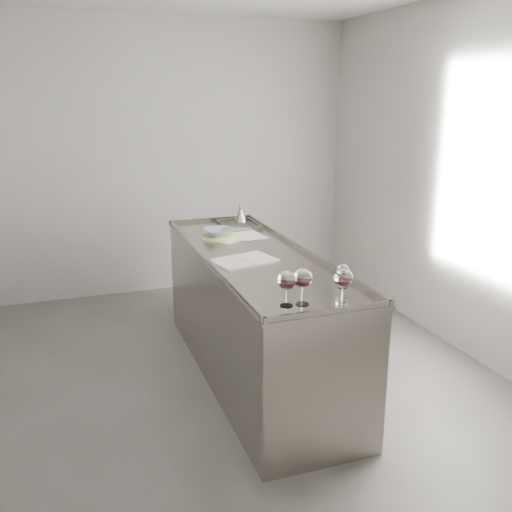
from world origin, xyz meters
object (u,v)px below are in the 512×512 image
object	(u,v)px
wine_glass_right	(343,279)
wine_funnel	(241,216)
wine_glass_left	(287,281)
notebook	(244,260)
wine_glass_middle	(303,279)
ceramic_bowl	(219,232)
counter	(255,316)
wine_glass_small	(343,271)

from	to	relation	value
wine_glass_right	wine_funnel	bearing A→B (deg)	86.99
wine_glass_left	wine_funnel	xyz separation A→B (m)	(0.41, 2.08, -0.09)
notebook	wine_glass_left	bearing A→B (deg)	-107.30
wine_glass_left	wine_funnel	bearing A→B (deg)	78.79
wine_glass_left	wine_glass_middle	bearing A→B (deg)	-5.65
notebook	wine_funnel	xyz separation A→B (m)	(0.36, 1.20, 0.05)
wine_glass_right	ceramic_bowl	size ratio (longest dim) A/B	0.90
wine_glass_right	notebook	xyz separation A→B (m)	(-0.25, 0.96, -0.14)
counter	wine_glass_right	world-z (taller)	wine_glass_right
counter	wine_glass_small	bearing A→B (deg)	-72.59
wine_glass_right	notebook	world-z (taller)	wine_glass_right
counter	notebook	distance (m)	0.50
wine_glass_left	notebook	distance (m)	0.90
counter	wine_glass_middle	world-z (taller)	wine_glass_middle
wine_glass_middle	wine_glass_small	size ratio (longest dim) A/B	1.42
wine_glass_small	notebook	size ratio (longest dim) A/B	0.31
ceramic_bowl	notebook	bearing A→B (deg)	-91.23
notebook	wine_funnel	world-z (taller)	wine_funnel
wine_glass_right	wine_glass_middle	bearing A→B (deg)	161.96
counter	ceramic_bowl	size ratio (longest dim) A/B	10.52
wine_glass_small	counter	bearing A→B (deg)	107.41
wine_glass_left	ceramic_bowl	distance (m)	1.57
wine_glass_left	wine_glass_middle	size ratio (longest dim) A/B	0.97
wine_glass_small	wine_glass_right	bearing A→B (deg)	-118.07
wine_glass_small	notebook	bearing A→B (deg)	118.06
wine_glass_middle	ceramic_bowl	distance (m)	1.58
counter	wine_glass_small	world-z (taller)	wine_glass_small
counter	ceramic_bowl	world-z (taller)	ceramic_bowl
wine_glass_small	wine_glass_middle	bearing A→B (deg)	-152.36
wine_glass_right	wine_funnel	world-z (taller)	wine_glass_right
wine_glass_small	notebook	xyz separation A→B (m)	(-0.38, 0.72, -0.10)
counter	notebook	world-z (taller)	counter
wine_glass_right	wine_funnel	distance (m)	2.16
wine_glass_left	ceramic_bowl	world-z (taller)	wine_glass_left
wine_glass_middle	wine_glass_right	bearing A→B (deg)	-18.04
counter	wine_glass_right	distance (m)	1.25
wine_glass_left	ceramic_bowl	size ratio (longest dim) A/B	0.88
counter	wine_glass_right	xyz separation A→B (m)	(0.13, -1.08, 0.61)
wine_glass_left	notebook	world-z (taller)	wine_glass_left
wine_glass_left	wine_glass_small	world-z (taller)	wine_glass_left
counter	notebook	bearing A→B (deg)	-135.67
wine_glass_middle	ceramic_bowl	size ratio (longest dim) A/B	0.90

